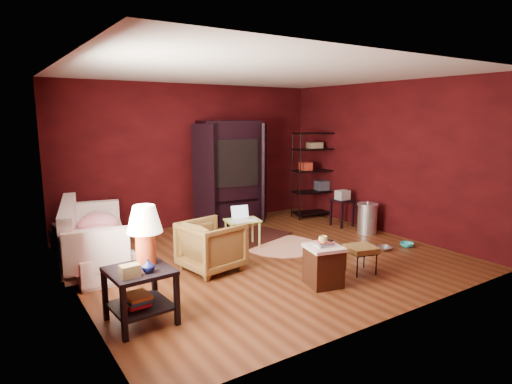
% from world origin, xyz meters
% --- Properties ---
extents(room, '(5.54, 5.04, 2.84)m').
position_xyz_m(room, '(-0.04, -0.01, 1.40)').
color(room, brown).
rests_on(room, ground).
extents(sofa, '(0.64, 1.96, 0.76)m').
position_xyz_m(sofa, '(-2.36, 1.00, 0.38)').
color(sofa, white).
rests_on(sofa, ground).
extents(armchair, '(0.83, 0.87, 0.78)m').
position_xyz_m(armchair, '(-0.95, -0.09, 0.39)').
color(armchair, black).
rests_on(armchair, ground).
extents(pet_bowl_steel, '(0.26, 0.15, 0.26)m').
position_xyz_m(pet_bowl_steel, '(1.84, -0.84, 0.13)').
color(pet_bowl_steel, silver).
rests_on(pet_bowl_steel, ground).
extents(pet_bowl_turquoise, '(0.24, 0.16, 0.23)m').
position_xyz_m(pet_bowl_turquoise, '(2.31, -0.92, 0.11)').
color(pet_bowl_turquoise, '#29B0C0').
rests_on(pet_bowl_turquoise, ground).
extents(vase, '(0.17, 0.17, 0.13)m').
position_xyz_m(vase, '(-2.26, -1.23, 0.66)').
color(vase, '#0D1142').
rests_on(vase, side_table).
extents(mug, '(0.12, 0.10, 0.11)m').
position_xyz_m(mug, '(-0.05, -1.43, 0.65)').
color(mug, '#E7D471').
rests_on(mug, hamper).
extents(side_table, '(0.67, 0.67, 1.25)m').
position_xyz_m(side_table, '(-2.25, -1.03, 0.75)').
color(side_table, black).
rests_on(side_table, ground).
extents(sofa_cushions, '(1.23, 2.20, 0.87)m').
position_xyz_m(sofa_cushions, '(-2.34, 1.04, 0.43)').
color(sofa_cushions, white).
rests_on(sofa_cushions, sofa).
extents(hamper, '(0.52, 0.52, 0.61)m').
position_xyz_m(hamper, '(0.00, -1.39, 0.28)').
color(hamper, '#441E0F').
rests_on(hamper, ground).
extents(footstool, '(0.46, 0.46, 0.39)m').
position_xyz_m(footstool, '(0.76, -1.34, 0.34)').
color(footstool, black).
rests_on(footstool, ground).
extents(rug_round, '(1.52, 1.52, 0.01)m').
position_xyz_m(rug_round, '(0.58, 0.27, 0.01)').
color(rug_round, white).
rests_on(rug_round, ground).
extents(rug_oriental, '(1.50, 1.21, 0.01)m').
position_xyz_m(rug_oriental, '(0.45, 0.99, 0.02)').
color(rug_oriental, '#471713').
rests_on(rug_oriental, ground).
extents(laptop_desk, '(0.63, 0.52, 0.69)m').
position_xyz_m(laptop_desk, '(-0.03, 0.58, 0.43)').
color(laptop_desk, '#E4FF74').
rests_on(laptop_desk, ground).
extents(tv_armoire, '(1.64, 0.96, 2.09)m').
position_xyz_m(tv_armoire, '(0.64, 2.16, 1.09)').
color(tv_armoire, black).
rests_on(tv_armoire, ground).
extents(wire_shelving, '(0.96, 0.56, 1.84)m').
position_xyz_m(wire_shelving, '(2.44, 1.62, 1.01)').
color(wire_shelving, black).
rests_on(wire_shelving, ground).
extents(small_stand, '(0.36, 0.36, 0.72)m').
position_xyz_m(small_stand, '(2.39, 0.70, 0.54)').
color(small_stand, black).
rests_on(small_stand, ground).
extents(trash_can, '(0.42, 0.42, 0.62)m').
position_xyz_m(trash_can, '(2.39, 0.04, 0.29)').
color(trash_can, white).
rests_on(trash_can, ground).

